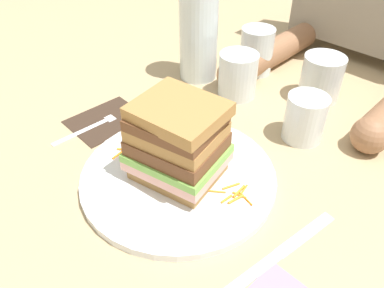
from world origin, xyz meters
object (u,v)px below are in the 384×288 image
Objects in this scene: napkin_dark at (107,120)px; empty_tumbler_1 at (238,75)px; water_bottle at (199,20)px; knife at (278,255)px; sandwich at (178,142)px; main_plate at (178,176)px; fork at (96,123)px; empty_tumbler_0 at (257,51)px; juice_glass at (305,120)px; empty_tumbler_2 at (321,78)px.

napkin_dark is 1.45× the size of empty_tumbler_1.
knife is at bearing -34.38° from water_bottle.
sandwich is at bearing -4.39° from napkin_dark.
main_plate is 1.79× the size of fork.
empty_tumbler_0 is (0.08, 0.35, 0.05)m from napkin_dark.
empty_tumbler_1 is (-0.09, 0.26, -0.03)m from sandwich.
empty_tumbler_0 is 1.11× the size of empty_tumbler_1.
empty_tumbler_1 reaches higher than juice_glass.
napkin_dark is 0.78× the size of fork.
knife is 0.49m from water_bottle.
sandwich is at bearing -94.90° from empty_tumbler_2.
napkin_dark is 0.40m from knife.
main_plate is at bearing -70.70° from empty_tumbler_0.
empty_tumbler_0 is 0.16m from empty_tumbler_2.
napkin_dark is at bearing 175.61° from sandwich.
sandwich is 0.89× the size of fork.
fork is 0.83× the size of knife.
water_bottle reaches higher than sandwich.
sandwich is at bearing 177.15° from knife.
sandwich is at bearing 10.82° from main_plate.
empty_tumbler_2 is at bearing 23.36° from water_bottle.
sandwich is 0.20m from knife.
empty_tumbler_0 is (-0.13, 0.36, -0.02)m from sandwich.
juice_glass is 0.25m from empty_tumbler_0.
sandwich reaches higher than napkin_dark.
empty_tumbler_0 is at bearing 109.30° from main_plate.
empty_tumbler_1 reaches higher than napkin_dark.
sandwich is 0.24m from juice_glass.
fork reaches higher than knife.
sandwich is 0.74× the size of knife.
main_plate is 0.19m from knife.
empty_tumbler_2 reaches higher than napkin_dark.
empty_tumbler_0 reaches higher than juice_glass.
water_bottle is (0.00, 0.24, 0.12)m from napkin_dark.
main_plate is at bearing 177.19° from knife.
fork is (-0.21, -0.01, -0.07)m from sandwich.
fork is at bearing -178.33° from main_plate.
empty_tumbler_1 is (0.12, 0.24, 0.04)m from napkin_dark.
sandwich reaches higher than empty_tumbler_2.
empty_tumbler_2 is (0.13, 0.10, 0.00)m from empty_tumbler_1.
sandwich reaches higher than juice_glass.
empty_tumbler_0 is at bearing 107.54° from empty_tumbler_1.
water_bottle is 3.13× the size of empty_tumbler_1.
empty_tumbler_2 is at bearing 109.03° from juice_glass.
main_plate is 2.29× the size of napkin_dark.
main_plate is at bearing -69.99° from empty_tumbler_1.
empty_tumbler_1 is at bearing 66.18° from fork.
empty_tumbler_1 is (-0.17, 0.03, 0.01)m from juice_glass.
fork reaches higher than napkin_dark.
fork is 1.86× the size of empty_tumbler_2.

